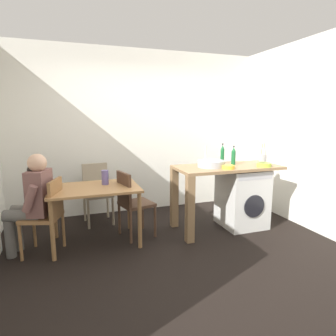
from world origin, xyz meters
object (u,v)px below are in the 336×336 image
washing_machine (242,197)px  bottle_squat_brown (233,156)px  chair_spare_by_wall (97,190)px  mixing_bowl (228,167)px  chair_opposite (132,201)px  bottle_tall_green (222,154)px  utensil_crock (263,158)px  chair_person_seat (48,212)px  dining_table (95,194)px  colander (264,164)px  vase (105,177)px  seated_person (33,199)px

washing_machine → bottle_squat_brown: 0.63m
chair_spare_by_wall → mixing_bowl: mixing_bowl is taller
chair_spare_by_wall → mixing_bowl: bearing=141.7°
chair_opposite → bottle_tall_green: bearing=81.7°
chair_opposite → utensil_crock: 2.06m
chair_person_seat → bottle_tall_green: size_ratio=3.05×
utensil_crock → dining_table: bearing=179.1°
bottle_squat_brown → washing_machine: bearing=-33.1°
colander → vase: bearing=169.3°
bottle_tall_green → utensil_crock: 0.61m
bottle_tall_green → washing_machine: bearing=-52.8°
dining_table → mixing_bowl: 1.79m
chair_person_seat → vase: vase is taller
chair_person_seat → vase: 0.80m
dining_table → chair_spare_by_wall: bearing=83.2°
washing_machine → bottle_tall_green: size_ratio=2.91×
dining_table → seated_person: 0.71m
chair_spare_by_wall → washing_machine: chair_spare_by_wall is taller
seated_person → chair_person_seat: bearing=-90.0°
dining_table → utensil_crock: bearing=-0.9°
chair_person_seat → bottle_tall_green: bearing=-65.8°
chair_spare_by_wall → seated_person: bearing=41.4°
seated_person → bottle_squat_brown: (2.69, 0.07, 0.37)m
bottle_tall_green → colander: bottle_tall_green is taller
dining_table → washing_machine: size_ratio=1.28×
seated_person → bottle_tall_green: (2.61, 0.25, 0.38)m
dining_table → vase: (0.15, 0.10, 0.19)m
chair_person_seat → bottle_squat_brown: 2.59m
mixing_bowl → vase: 1.64m
bottle_tall_green → utensil_crock: bearing=-20.5°
washing_machine → chair_opposite: bearing=175.7°
seated_person → utensil_crock: utensil_crock is taller
dining_table → mixing_bowl: size_ratio=6.34×
mixing_bowl → colander: (0.56, -0.02, 0.00)m
chair_person_seat → bottle_squat_brown: (2.54, 0.11, 0.54)m
dining_table → colander: (2.30, -0.31, 0.31)m
mixing_bowl → dining_table: bearing=170.6°
utensil_crock → colander: (-0.18, -0.27, -0.04)m
chair_person_seat → colander: size_ratio=4.50×
bottle_tall_green → mixing_bowl: bottle_tall_green is taller
seated_person → vase: bearing=-61.1°
utensil_crock → bottle_tall_green: bearing=159.5°
seated_person → chair_spare_by_wall: bearing=-25.8°
seated_person → vase: seated_person is taller
bottle_squat_brown → dining_table: bearing=179.7°
bottle_squat_brown → colander: 0.44m
chair_opposite → washing_machine: bearing=71.7°
chair_opposite → colander: (1.82, -0.34, 0.44)m
chair_person_seat → chair_spare_by_wall: size_ratio=1.00×
mixing_bowl → utensil_crock: size_ratio=0.58×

